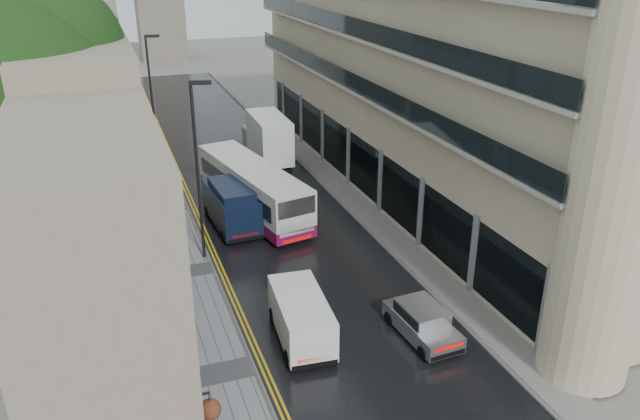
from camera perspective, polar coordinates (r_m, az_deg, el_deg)
road at (r=39.73m, az=-5.59°, el=1.08°), size 9.00×85.00×0.02m
left_sidewalk at (r=38.86m, az=-13.97°, el=0.02°), size 2.70×85.00×0.12m
right_sidewalk at (r=41.23m, az=1.69°, el=2.10°), size 1.80×85.00×0.12m
old_shop_row at (r=39.32m, az=-20.50°, el=8.67°), size 4.50×56.00×12.00m
modern_block at (r=39.98m, az=9.30°, el=11.51°), size 8.00×40.00×14.00m
tree_near at (r=29.64m, az=-26.38°, el=5.17°), size 10.56×10.56×13.89m
tree_far at (r=42.34m, az=-24.33°, el=9.36°), size 9.24×9.24×12.46m
cream_bus at (r=34.18m, az=-5.70°, el=-0.02°), size 4.55×11.07×2.95m
white_lorry at (r=43.39m, az=-5.61°, el=5.70°), size 2.31×7.31×3.82m
silver_hatchback at (r=24.88m, az=9.47°, el=-11.92°), size 1.89×3.88×1.42m
white_van at (r=24.09m, az=-2.92°, el=-12.07°), size 2.24×4.55×1.99m
navy_van at (r=33.65m, az=-8.87°, el=-0.83°), size 2.42×5.38×2.68m
pedestrian at (r=35.18m, az=-13.44°, el=-0.63°), size 0.77×0.58×1.89m
lamp_post_near at (r=30.80m, az=-11.11°, el=3.23°), size 1.04×0.47×8.99m
lamp_post_far at (r=46.94m, az=-15.11°, el=9.73°), size 1.02×0.28×8.93m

